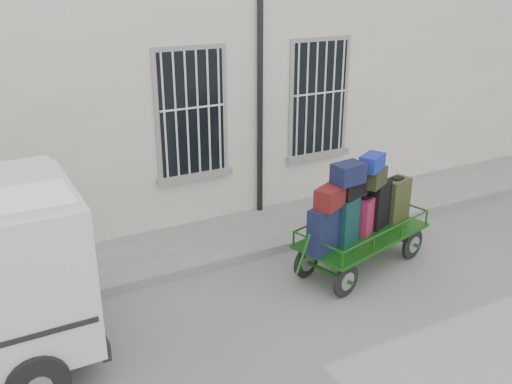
{
  "coord_description": "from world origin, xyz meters",
  "views": [
    {
      "loc": [
        -4.05,
        -6.28,
        4.64
      ],
      "look_at": [
        -0.16,
        1.0,
        1.4
      ],
      "focal_mm": 40.0,
      "sensor_mm": 36.0,
      "label": 1
    }
  ],
  "objects": [
    {
      "name": "ground",
      "position": [
        0.0,
        0.0,
        0.0
      ],
      "size": [
        80.0,
        80.0,
        0.0
      ],
      "primitive_type": "plane",
      "color": "slate",
      "rests_on": "ground"
    },
    {
      "name": "building",
      "position": [
        0.0,
        5.5,
        3.0
      ],
      "size": [
        24.0,
        5.15,
        6.0
      ],
      "color": "beige",
      "rests_on": "ground"
    },
    {
      "name": "sidewalk",
      "position": [
        0.0,
        2.2,
        0.07
      ],
      "size": [
        24.0,
        1.7,
        0.15
      ],
      "primitive_type": "cube",
      "color": "slate",
      "rests_on": "ground"
    },
    {
      "name": "luggage_cart",
      "position": [
        1.37,
        0.31,
        0.99
      ],
      "size": [
        2.79,
        1.62,
        1.95
      ],
      "rotation": [
        0.0,
        0.0,
        0.26
      ],
      "color": "black",
      "rests_on": "ground"
    }
  ]
}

